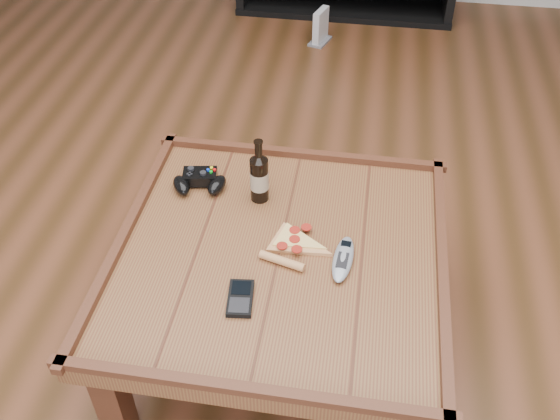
# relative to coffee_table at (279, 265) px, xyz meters

# --- Properties ---
(ground) EXTENTS (6.00, 6.00, 0.00)m
(ground) POSITION_rel_coffee_table_xyz_m (0.00, 0.00, -0.39)
(ground) COLOR #472B14
(ground) RESTS_ON ground
(coffee_table) EXTENTS (1.03, 1.03, 0.48)m
(coffee_table) POSITION_rel_coffee_table_xyz_m (0.00, 0.00, 0.00)
(coffee_table) COLOR #5A2C19
(coffee_table) RESTS_ON ground
(beer_bottle) EXTENTS (0.06, 0.06, 0.23)m
(beer_bottle) POSITION_rel_coffee_table_xyz_m (-0.10, 0.24, 0.15)
(beer_bottle) COLOR black
(beer_bottle) RESTS_ON coffee_table
(game_controller) EXTENTS (0.20, 0.15, 0.05)m
(game_controller) POSITION_rel_coffee_table_xyz_m (-0.31, 0.26, 0.08)
(game_controller) COLOR black
(game_controller) RESTS_ON coffee_table
(pizza_slice) EXTENTS (0.22, 0.29, 0.03)m
(pizza_slice) POSITION_rel_coffee_table_xyz_m (0.04, 0.03, 0.07)
(pizza_slice) COLOR tan
(pizza_slice) RESTS_ON coffee_table
(smartphone) EXTENTS (0.08, 0.14, 0.02)m
(smartphone) POSITION_rel_coffee_table_xyz_m (-0.08, -0.20, 0.07)
(smartphone) COLOR black
(smartphone) RESTS_ON coffee_table
(remote_control) EXTENTS (0.07, 0.20, 0.03)m
(remote_control) POSITION_rel_coffee_table_xyz_m (0.19, -0.01, 0.07)
(remote_control) COLOR gray
(remote_control) RESTS_ON coffee_table
(game_console) EXTENTS (0.14, 0.19, 0.21)m
(game_console) POSITION_rel_coffee_table_xyz_m (-0.11, 2.24, -0.30)
(game_console) COLOR slate
(game_console) RESTS_ON ground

